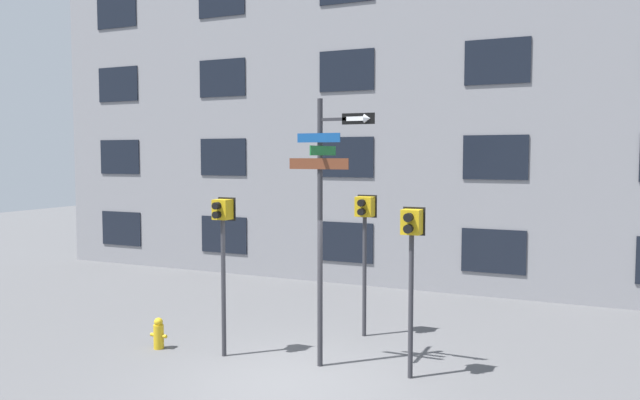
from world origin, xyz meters
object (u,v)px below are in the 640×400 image
pedestrian_signal_left (223,235)px  pedestrian_signal_right (411,246)px  fire_hydrant (159,334)px  pedestrian_signal_across (365,225)px  street_sign_pole (324,207)px

pedestrian_signal_left → pedestrian_signal_right: bearing=5.0°
fire_hydrant → pedestrian_signal_left: bearing=5.7°
pedestrian_signal_across → fire_hydrant: 4.41m
pedestrian_signal_across → fire_hydrant: pedestrian_signal_across is taller
pedestrian_signal_left → pedestrian_signal_right: 3.36m
fire_hydrant → street_sign_pole: bearing=6.3°
street_sign_pole → pedestrian_signal_left: 1.95m
pedestrian_signal_right → fire_hydrant: bearing=-174.8°
street_sign_pole → pedestrian_signal_left: (-1.86, -0.22, -0.54)m
pedestrian_signal_across → fire_hydrant: bearing=-143.9°
pedestrian_signal_left → pedestrian_signal_across: pedestrian_signal_left is taller
pedestrian_signal_right → fire_hydrant: (-4.69, -0.42, -1.87)m
pedestrian_signal_left → pedestrian_signal_right: pedestrian_signal_left is taller
street_sign_pole → fire_hydrant: street_sign_pole is taller
pedestrian_signal_across → pedestrian_signal_right: bearing=-52.0°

